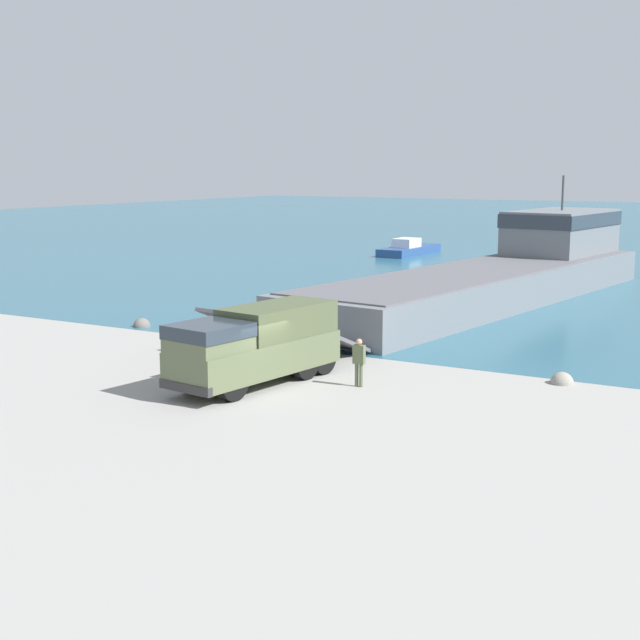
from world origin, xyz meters
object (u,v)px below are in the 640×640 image
landing_craft (507,268)px  mooring_bollard (195,336)px  soldier_on_ramp (359,359)px  moored_boat_b (409,249)px  military_truck (255,343)px

landing_craft → mooring_bollard: 23.56m
soldier_on_ramp → moored_boat_b: (-19.31, 47.29, -0.55)m
landing_craft → military_truck: (-0.83, -26.97, -0.21)m
military_truck → soldier_on_ramp: bearing=122.8°
military_truck → soldier_on_ramp: military_truck is taller
mooring_bollard → soldier_on_ramp: bearing=-16.5°
soldier_on_ramp → moored_boat_b: bearing=-162.2°
landing_craft → military_truck: landing_craft is taller
landing_craft → mooring_bollard: landing_craft is taller
military_truck → moored_boat_b: 51.42m
military_truck → mooring_bollard: 7.93m
military_truck → soldier_on_ramp: 3.93m
moored_boat_b → mooring_bollard: 45.33m
landing_craft → soldier_on_ramp: bearing=-76.7°
military_truck → soldier_on_ramp: size_ratio=4.25×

